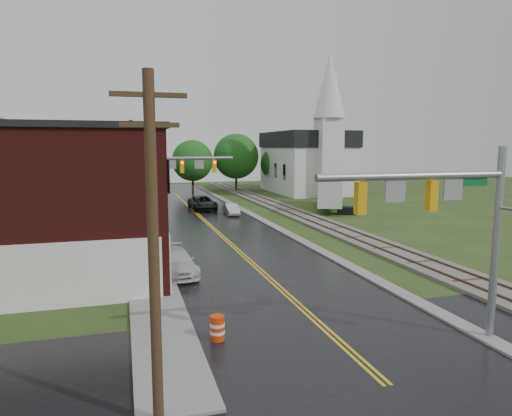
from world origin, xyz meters
name	(u,v)px	position (x,y,z in m)	size (l,w,h in m)	color
ground	(388,386)	(0.00, 0.00, 0.00)	(160.00, 160.00, 0.00)	#233A16
main_road	(209,224)	(0.00, 30.00, 0.00)	(10.00, 90.00, 0.02)	black
cross_road	(356,357)	(0.00, 2.00, 0.00)	(60.00, 9.00, 0.02)	black
curb_right	(250,214)	(5.40, 35.00, 0.00)	(0.80, 70.00, 0.12)	gray
sidewalk_left	(142,238)	(-6.20, 25.00, 0.00)	(2.40, 50.00, 0.12)	gray
brick_building	(25,204)	(-12.48, 15.00, 4.15)	(14.30, 10.30, 8.30)	#4C1210
yellow_house	(76,199)	(-11.00, 26.00, 3.20)	(8.00, 7.00, 6.40)	tan
darkred_building	(97,198)	(-10.00, 35.00, 2.20)	(7.00, 6.00, 4.40)	#3F0F0C
church	(309,155)	(20.00, 53.74, 5.83)	(10.40, 18.40, 20.00)	silver
railroad	(291,212)	(10.00, 35.00, 0.11)	(3.20, 80.00, 0.30)	#59544C
traffic_signal_near	(449,210)	(3.47, 2.00, 4.97)	(7.34, 0.30, 7.20)	gray
traffic_signal_far	(173,173)	(-3.47, 27.00, 4.97)	(7.34, 0.43, 7.20)	gray
utility_pole_a	(153,247)	(-6.80, 0.00, 4.72)	(1.80, 0.28, 9.00)	#382616
utility_pole_b	(133,182)	(-6.80, 22.00, 4.72)	(1.80, 0.28, 9.00)	#382616
utility_pole_c	(129,168)	(-6.80, 44.00, 4.72)	(1.80, 0.28, 9.00)	#382616
tree_left_c	(59,172)	(-13.85, 39.90, 4.51)	(6.00, 6.00, 7.65)	black
tree_left_e	(111,166)	(-8.85, 45.90, 4.81)	(6.40, 6.40, 8.16)	black
suv_dark	(203,203)	(1.08, 39.58, 0.78)	(2.60, 5.63, 1.57)	black
sedan_silver	(231,209)	(3.32, 35.02, 0.59)	(1.25, 3.59, 1.18)	silver
pickup_white	(175,262)	(-4.80, 14.08, 0.70)	(1.95, 4.80, 1.39)	silver
semi_trailer	(329,190)	(15.20, 36.33, 2.21)	(7.06, 11.60, 3.70)	black
construction_barrel	(217,328)	(-4.30, 4.69, 0.48)	(0.53, 0.53, 0.95)	red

